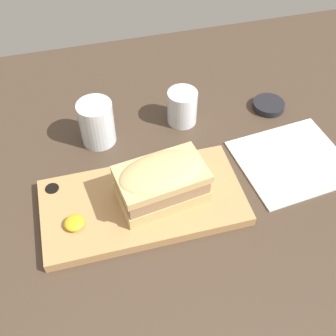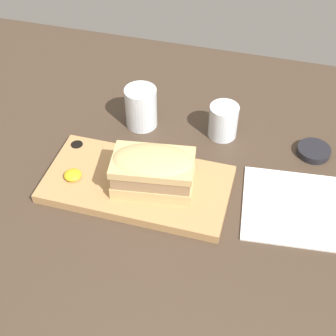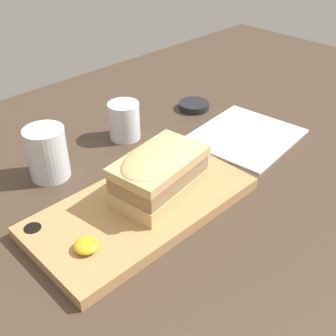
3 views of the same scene
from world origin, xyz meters
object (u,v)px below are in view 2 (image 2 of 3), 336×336
object	(u,v)px
sandwich	(153,170)
water_glass	(141,110)
wine_glass	(223,122)
napkin	(298,208)
serving_board	(137,184)
condiment_dish	(314,151)

from	to	relation	value
sandwich	water_glass	xyz separation A→B (cm)	(-8.60, 19.28, -2.16)
wine_glass	napkin	distance (cm)	25.05
wine_glass	water_glass	bearing A→B (deg)	-176.02
serving_board	condiment_dish	bearing A→B (deg)	30.19
condiment_dish	water_glass	bearing A→B (deg)	-179.52
condiment_dish	sandwich	bearing A→B (deg)	-146.44
sandwich	napkin	bearing A→B (deg)	6.90
napkin	condiment_dish	size ratio (longest dim) A/B	3.23
water_glass	sandwich	bearing A→B (deg)	-65.96
water_glass	condiment_dish	distance (cm)	38.28
serving_board	water_glass	xyz separation A→B (cm)	(-5.04, 18.93, 3.10)
serving_board	condiment_dish	world-z (taller)	serving_board
water_glass	napkin	xyz separation A→B (cm)	(36.16, -15.94, -3.89)
serving_board	napkin	size ratio (longest dim) A/B	1.60
serving_board	wine_glass	xyz separation A→B (cm)	(13.21, 20.20, 2.53)
wine_glass	napkin	xyz separation A→B (cm)	(17.90, -17.21, -3.31)
wine_glass	condiment_dish	bearing A→B (deg)	-2.74
sandwich	napkin	xyz separation A→B (cm)	(27.57, 3.34, -6.05)
wine_glass	condiment_dish	world-z (taller)	wine_glass
water_glass	serving_board	bearing A→B (deg)	-75.08
serving_board	wine_glass	bearing A→B (deg)	56.81
water_glass	wine_glass	size ratio (longest dim) A/B	1.24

